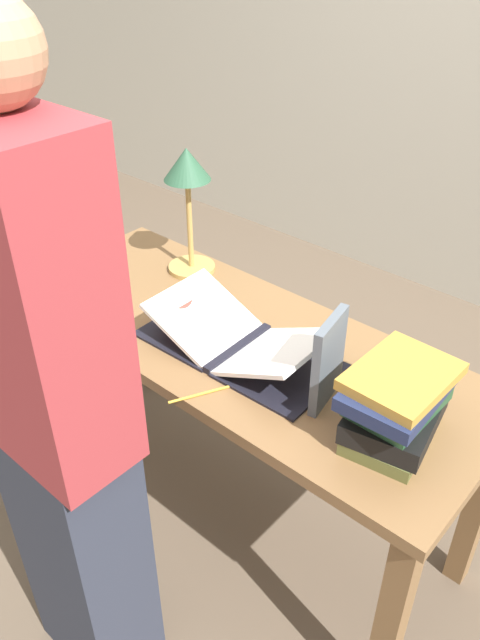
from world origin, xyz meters
TOP-DOWN VIEW (x-y plane):
  - ground_plane at (0.00, 0.00)m, footprint 12.00×12.00m
  - reading_desk at (0.00, 0.00)m, footprint 1.51×0.59m
  - open_book at (0.05, -0.05)m, footprint 0.58×0.29m
  - book_stack_tall at (0.54, -0.06)m, footprint 0.23×0.30m
  - book_standing_upright at (0.35, -0.06)m, footprint 0.05×0.16m
  - reading_lamp at (-0.37, 0.19)m, footprint 0.16×0.16m
  - coffee_mug at (-0.16, -0.08)m, footprint 0.12×0.09m
  - pencil at (0.10, -0.26)m, footprint 0.08×0.15m
  - person_reader at (0.04, -0.62)m, footprint 0.36×0.21m

SIDE VIEW (x-z plane):
  - ground_plane at x=0.00m, z-range 0.00..0.00m
  - reading_desk at x=0.00m, z-range 0.26..0.98m
  - pencil at x=0.10m, z-range 0.72..0.73m
  - open_book at x=0.05m, z-range 0.70..0.82m
  - coffee_mug at x=-0.16m, z-range 0.72..0.81m
  - book_stack_tall at x=0.54m, z-range 0.73..0.92m
  - person_reader at x=0.04m, z-range -0.01..1.67m
  - book_standing_upright at x=0.35m, z-range 0.72..0.97m
  - reading_lamp at x=-0.37m, z-range 0.82..1.25m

